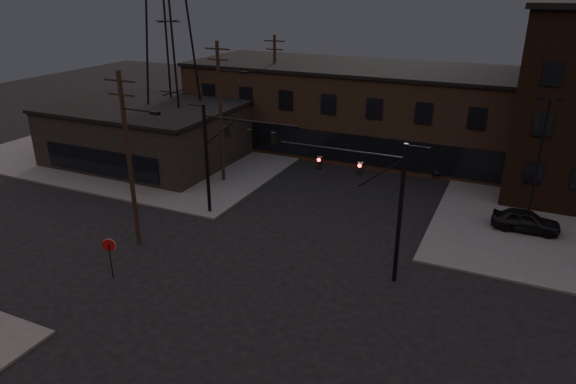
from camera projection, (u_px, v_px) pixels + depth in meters
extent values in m
plane|color=black|center=(254.00, 293.00, 27.63)|extent=(140.00, 140.00, 0.00)
cube|color=#474744|center=(171.00, 141.00, 54.69)|extent=(30.00, 30.00, 0.15)
cube|color=#4E3629|center=(391.00, 112.00, 49.71)|extent=(40.00, 12.00, 8.00)
cube|color=black|center=(147.00, 134.00, 47.96)|extent=(16.00, 12.00, 5.00)
cylinder|color=black|center=(400.00, 216.00, 27.39)|extent=(0.24, 0.24, 8.00)
cylinder|color=black|center=(340.00, 150.00, 27.56)|extent=(7.00, 0.14, 0.14)
cube|color=#FF140C|center=(360.00, 169.00, 27.44)|extent=(0.28, 0.22, 0.70)
cube|color=#FF140C|center=(320.00, 163.00, 28.35)|extent=(0.28, 0.22, 0.70)
cylinder|color=black|center=(207.00, 161.00, 35.99)|extent=(0.24, 0.24, 8.00)
cylinder|color=black|center=(249.00, 121.00, 33.43)|extent=(7.00, 0.14, 0.14)
cube|color=black|center=(227.00, 132.00, 34.44)|extent=(0.28, 0.22, 0.70)
cube|color=black|center=(250.00, 135.00, 33.76)|extent=(0.28, 0.22, 0.70)
cube|color=black|center=(273.00, 138.00, 33.08)|extent=(0.28, 0.22, 0.70)
cylinder|color=black|center=(111.00, 261.00, 28.65)|extent=(0.06, 0.06, 2.20)
cylinder|color=maroon|center=(109.00, 245.00, 28.29)|extent=(0.72, 0.33, 0.76)
cylinder|color=black|center=(129.00, 162.00, 30.96)|extent=(0.28, 0.28, 11.00)
cube|color=black|center=(119.00, 81.00, 29.13)|extent=(2.20, 0.12, 0.12)
cube|color=black|center=(121.00, 95.00, 29.43)|extent=(1.80, 0.12, 0.12)
cube|color=black|center=(155.00, 113.00, 28.85)|extent=(0.60, 0.25, 0.18)
cylinder|color=black|center=(220.00, 115.00, 41.36)|extent=(0.28, 0.28, 11.50)
cube|color=black|center=(217.00, 49.00, 39.43)|extent=(2.20, 0.12, 0.12)
cube|color=black|center=(218.00, 59.00, 39.73)|extent=(1.80, 0.12, 0.12)
cube|color=black|center=(244.00, 73.00, 39.15)|extent=(0.60, 0.25, 0.18)
cylinder|color=black|center=(275.00, 91.00, 51.94)|extent=(0.28, 0.28, 11.00)
cube|color=black|center=(274.00, 41.00, 50.11)|extent=(2.20, 0.12, 0.12)
cube|color=black|center=(275.00, 49.00, 50.41)|extent=(1.80, 0.12, 0.12)
cylinder|color=black|center=(537.00, 170.00, 32.67)|extent=(0.14, 0.14, 9.00)
cube|color=black|center=(541.00, 98.00, 31.16)|extent=(0.50, 0.28, 0.18)
cube|color=black|center=(560.00, 100.00, 30.77)|extent=(0.50, 0.28, 0.18)
imported|color=black|center=(526.00, 220.00, 34.16)|extent=(4.33, 1.86, 1.46)
imported|color=#B9B9BB|center=(545.00, 180.00, 41.44)|extent=(4.96, 3.94, 1.35)
imported|color=black|center=(437.00, 162.00, 45.72)|extent=(3.58, 5.25, 1.64)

